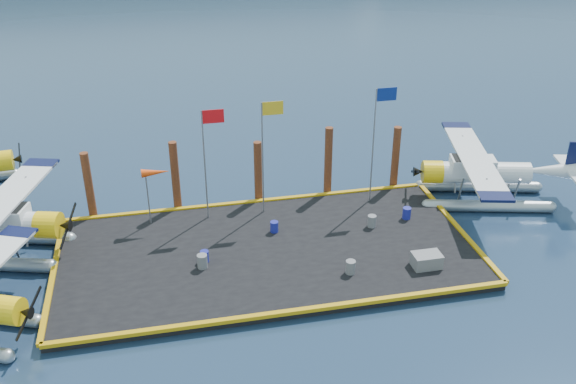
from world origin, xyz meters
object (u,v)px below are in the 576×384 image
Objects in this scene: piling_1 at (176,178)px; piling_4 at (395,160)px; flagpole_red at (208,148)px; flagpole_blue at (378,129)px; seaplane_d at (479,175)px; drum_5 at (274,227)px; flagpole_yellow at (266,141)px; windsock at (155,174)px; piling_0 at (89,188)px; drum_4 at (407,213)px; drum_0 at (205,256)px; drum_3 at (202,261)px; drum_1 at (351,267)px; piling_3 at (328,163)px; piling_2 at (258,174)px; crate at (427,260)px; drum_2 at (372,221)px.

piling_1 is 1.05× the size of piling_4.
flagpole_blue reaches higher than flagpole_red.
seaplane_d is 18.09× the size of drum_5.
windsock is (-5.73, 0.00, -1.28)m from flagpole_yellow.
piling_0 is at bearing 170.14° from flagpole_yellow.
piling_1 is (-16.64, 2.22, 0.48)m from seaplane_d.
drum_5 is at bearing 111.36° from seaplane_d.
drum_5 is (-7.11, 0.11, -0.02)m from drum_4.
drum_4 is (10.86, 1.89, 0.03)m from drum_0.
piling_1 is (-0.76, 6.29, 1.36)m from drum_3.
piling_0 is at bearing 145.48° from drum_1.
piling_2 is at bearing 180.00° from piling_3.
windsock is at bearing 180.00° from flagpole_yellow.
windsock reaches higher than crate.
drum_0 is at bearing -151.88° from drum_5.
piling_3 is (9.53, 1.60, -1.08)m from windsock.
flagpole_red is at bearing -171.57° from piling_4.
piling_0 is at bearing 162.94° from drum_2.
piling_1 is at bearing 140.69° from drum_5.
flagpole_yellow reaches higher than drum_4.
seaplane_d is at bearing -28.16° from piling_4.
flagpole_blue is (9.79, 4.21, 4.00)m from drum_0.
crate is 14.02m from windsock.
flagpole_yellow is 4.75m from piling_3.
piling_4 is at bearing 0.00° from piling_1.
piling_4 is at bearing 11.60° from flagpole_yellow.
piling_4 is (4.00, 0.00, -0.15)m from piling_3.
drum_5 is at bearing 179.08° from drum_4.
seaplane_d is at bearing 19.30° from drum_4.
drum_0 is 0.14× the size of piling_0.
drum_4 is at bearing -18.20° from flagpole_yellow.
drum_1 is 8.73m from piling_2.
flagpole_yellow is (-4.98, 2.75, 3.80)m from drum_2.
flagpole_red is (0.94, 4.69, 3.66)m from drum_3.
flagpole_yellow is at bearing 100.84° from seaplane_d.
piling_4 is (7.80, 1.60, -2.51)m from flagpole_yellow.
windsock is at bearing 180.00° from flagpole_red.
drum_5 is (-2.72, 4.35, -0.03)m from drum_1.
flagpole_red is at bearing 160.96° from drum_2.
seaplane_d is 15.20m from flagpole_red.
drum_4 is at bearing -18.44° from piling_1.
drum_1 is 0.15× the size of piling_3.
flagpole_red is 1.43× the size of piling_1.
drum_3 reaches higher than drum_5.
windsock is at bearing 180.00° from flagpole_blue.
piling_3 is at bearing 13.25° from flagpole_red.
piling_1 is at bearing 180.00° from piling_4.
drum_2 is at bearing 58.66° from drum_1.
drum_5 is 4.41m from flagpole_yellow.
piling_2 is at bearing 180.00° from piling_4.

